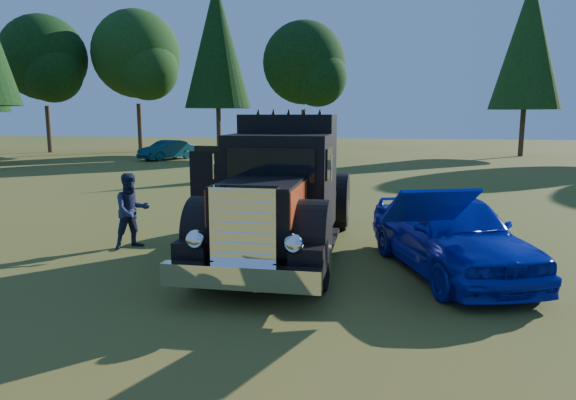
# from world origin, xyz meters

# --- Properties ---
(ground) EXTENTS (120.00, 120.00, 0.00)m
(ground) POSITION_xyz_m (0.00, 0.00, 0.00)
(ground) COLOR #315017
(ground) RESTS_ON ground
(treeline) EXTENTS (72.10, 19.12, 13.84)m
(treeline) POSITION_xyz_m (-0.39, 28.97, 7.67)
(treeline) COLOR #2D2116
(treeline) RESTS_ON ground
(diamond_t_truck) EXTENTS (3.37, 7.16, 3.00)m
(diamond_t_truck) POSITION_xyz_m (-0.30, 1.45, 1.28)
(diamond_t_truck) COLOR black
(diamond_t_truck) RESTS_ON ground
(hotrod_coupe) EXTENTS (3.25, 4.98, 1.89)m
(hotrod_coupe) POSITION_xyz_m (3.09, 0.81, 0.79)
(hotrod_coupe) COLOR #0823BB
(hotrod_coupe) RESTS_ON ground
(spectator_near) EXTENTS (0.65, 0.76, 1.76)m
(spectator_near) POSITION_xyz_m (-1.69, 1.93, 0.88)
(spectator_near) COLOR #1E2E47
(spectator_near) RESTS_ON ground
(spectator_far) EXTENTS (1.04, 1.05, 1.71)m
(spectator_far) POSITION_xyz_m (-3.75, 1.46, 0.85)
(spectator_far) COLOR #1C1F43
(spectator_far) RESTS_ON ground
(distant_teal_car) EXTENTS (3.04, 4.21, 1.32)m
(distant_teal_car) POSITION_xyz_m (-12.65, 24.00, 0.66)
(distant_teal_car) COLOR #0A3E3D
(distant_teal_car) RESTS_ON ground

